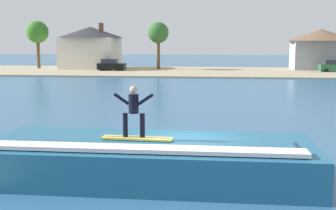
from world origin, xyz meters
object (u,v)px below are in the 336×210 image
house_gabled_white (321,45)px  surfboard (137,138)px  tree_short_bushy (158,33)px  wave_crest (151,159)px  tree_tall_bare (37,33)px  house_with_chimney (91,46)px  car_near_shore (111,65)px  surfer (134,109)px  car_far_shore (334,66)px

house_gabled_white → surfboard: bearing=-108.4°
surfboard → tree_short_bushy: tree_short_bushy is taller
wave_crest → tree_tall_bare: tree_tall_bare is taller
house_with_chimney → house_gabled_white: size_ratio=1.01×
surfboard → car_near_shore: bearing=104.7°
wave_crest → surfer: surfer is taller
tree_tall_bare → wave_crest: bearing=-63.7°
car_near_shore → tree_short_bushy: tree_short_bushy is taller
car_near_shore → house_gabled_white: 31.86m
car_near_shore → house_with_chimney: bearing=132.2°
car_far_shore → house_with_chimney: bearing=173.4°
surfer → car_near_shore: 51.05m
surfboard → tree_tall_bare: bearing=115.8°
surfer → house_with_chimney: 57.10m
car_far_shore → tree_short_bushy: tree_short_bushy is taller
wave_crest → car_far_shore: (18.80, 49.92, 0.30)m
surfer → car_near_shore: (-12.84, 49.40, -1.39)m
wave_crest → tree_tall_bare: (-26.13, 52.96, 5.15)m
car_far_shore → surfer: bearing=-111.1°
car_far_shore → house_gabled_white: bearing=100.7°
surfboard → tree_tall_bare: 59.30m
car_near_shore → tree_short_bushy: bearing=27.8°
surfer → house_gabled_white: 57.96m
wave_crest → car_far_shore: size_ratio=2.50×
house_with_chimney → house_gabled_white: (35.76, 0.57, 0.07)m
surfboard → house_gabled_white: size_ratio=0.22×
house_gabled_white → tree_short_bushy: (-24.64, -2.07, 1.83)m
surfer → car_far_shore: (19.31, 50.14, -1.39)m
wave_crest → tree_short_bushy: 53.31m
house_gabled_white → tree_tall_bare: size_ratio=1.35×
surfboard → surfer: bearing=158.8°
wave_crest → surfboard: bearing=-144.7°
house_with_chimney → tree_tall_bare: 8.60m
surfboard → surfer: surfer is taller
house_with_chimney → tree_tall_bare: (-8.26, -1.18, 2.05)m
surfer → tree_tall_bare: (-25.62, 53.19, 3.45)m
surfboard → tree_tall_bare: (-25.74, 53.24, 4.40)m
house_with_chimney → tree_tall_bare: tree_tall_bare is taller
car_near_shore → car_far_shore: (32.14, 0.75, -0.00)m
surfboard → car_far_shore: size_ratio=0.55×
tree_short_bushy → house_with_chimney: bearing=172.3°
surfer → car_far_shore: 53.75m
surfboard → house_gabled_white: (18.28, 54.99, 2.42)m
wave_crest → house_gabled_white: 57.65m
car_near_shore → wave_crest: bearing=-74.8°
car_far_shore → house_gabled_white: (-0.91, 4.80, 2.87)m
surfboard → car_far_shore: car_far_shore is taller
wave_crest → tree_short_bushy: size_ratio=1.43×
house_gabled_white → tree_tall_bare: tree_tall_bare is taller
house_with_chimney → house_gabled_white: house_with_chimney is taller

